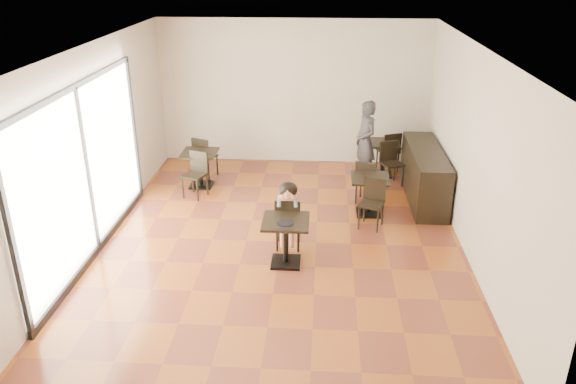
# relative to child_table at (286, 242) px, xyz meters

# --- Properties ---
(floor) EXTENTS (6.00, 8.00, 0.01)m
(floor) POSITION_rel_child_table_xyz_m (-0.13, 0.70, -0.37)
(floor) COLOR brown
(floor) RESTS_ON ground
(ceiling) EXTENTS (6.00, 8.00, 0.01)m
(ceiling) POSITION_rel_child_table_xyz_m (-0.13, 0.70, 2.83)
(ceiling) COLOR white
(ceiling) RESTS_ON floor
(wall_back) EXTENTS (6.00, 0.01, 3.20)m
(wall_back) POSITION_rel_child_table_xyz_m (-0.13, 4.70, 1.23)
(wall_back) COLOR beige
(wall_back) RESTS_ON floor
(wall_front) EXTENTS (6.00, 0.01, 3.20)m
(wall_front) POSITION_rel_child_table_xyz_m (-0.13, -3.30, 1.23)
(wall_front) COLOR beige
(wall_front) RESTS_ON floor
(wall_left) EXTENTS (0.01, 8.00, 3.20)m
(wall_left) POSITION_rel_child_table_xyz_m (-3.13, 0.70, 1.23)
(wall_left) COLOR beige
(wall_left) RESTS_ON floor
(wall_right) EXTENTS (0.01, 8.00, 3.20)m
(wall_right) POSITION_rel_child_table_xyz_m (2.87, 0.70, 1.23)
(wall_right) COLOR beige
(wall_right) RESTS_ON floor
(storefront_window) EXTENTS (0.04, 4.50, 2.60)m
(storefront_window) POSITION_rel_child_table_xyz_m (-3.10, 0.20, 1.03)
(storefront_window) COLOR white
(storefront_window) RESTS_ON floor
(child_table) EXTENTS (0.71, 0.71, 0.75)m
(child_table) POSITION_rel_child_table_xyz_m (0.00, 0.00, 0.00)
(child_table) COLOR black
(child_table) RESTS_ON floor
(child_chair) EXTENTS (0.40, 0.40, 0.90)m
(child_chair) POSITION_rel_child_table_xyz_m (0.00, 0.55, 0.08)
(child_chair) COLOR black
(child_chair) RESTS_ON floor
(child) EXTENTS (0.40, 0.57, 1.13)m
(child) POSITION_rel_child_table_xyz_m (0.00, 0.55, 0.19)
(child) COLOR slate
(child) RESTS_ON child_chair
(plate) EXTENTS (0.25, 0.25, 0.02)m
(plate) POSITION_rel_child_table_xyz_m (0.00, -0.10, 0.38)
(plate) COLOR black
(plate) RESTS_ON child_table
(pizza_slice) EXTENTS (0.26, 0.20, 0.06)m
(pizza_slice) POSITION_rel_child_table_xyz_m (0.00, 0.36, 0.61)
(pizza_slice) COLOR #EBC287
(pizza_slice) RESTS_ON child
(adult_patron) EXTENTS (0.61, 0.73, 1.71)m
(adult_patron) POSITION_rel_child_table_xyz_m (1.42, 3.62, 0.48)
(adult_patron) COLOR #3B3B41
(adult_patron) RESTS_ON floor
(cafe_table_mid) EXTENTS (0.87, 0.87, 0.72)m
(cafe_table_mid) POSITION_rel_child_table_xyz_m (1.40, 1.90, -0.01)
(cafe_table_mid) COLOR black
(cafe_table_mid) RESTS_ON floor
(cafe_table_left) EXTENTS (0.92, 0.92, 0.74)m
(cafe_table_left) POSITION_rel_child_table_xyz_m (-1.97, 3.03, -0.00)
(cafe_table_left) COLOR black
(cafe_table_left) RESTS_ON floor
(cafe_table_back) EXTENTS (0.92, 0.92, 0.74)m
(cafe_table_back) POSITION_rel_child_table_xyz_m (1.82, 3.92, -0.00)
(cafe_table_back) COLOR black
(cafe_table_back) RESTS_ON floor
(chair_mid_a) EXTENTS (0.50, 0.50, 0.87)m
(chair_mid_a) POSITION_rel_child_table_xyz_m (1.40, 2.45, 0.06)
(chair_mid_a) COLOR black
(chair_mid_a) RESTS_ON floor
(chair_mid_b) EXTENTS (0.50, 0.50, 0.87)m
(chair_mid_b) POSITION_rel_child_table_xyz_m (1.40, 1.35, 0.06)
(chair_mid_b) COLOR black
(chair_mid_b) RESTS_ON floor
(chair_left_a) EXTENTS (0.52, 0.52, 0.90)m
(chair_left_a) POSITION_rel_child_table_xyz_m (-1.97, 3.58, 0.07)
(chair_left_a) COLOR black
(chair_left_a) RESTS_ON floor
(chair_left_b) EXTENTS (0.52, 0.52, 0.90)m
(chair_left_b) POSITION_rel_child_table_xyz_m (-1.97, 2.48, 0.07)
(chair_left_b) COLOR black
(chair_left_b) RESTS_ON floor
(chair_back_a) EXTENTS (0.52, 0.52, 0.90)m
(chair_back_a) POSITION_rel_child_table_xyz_m (1.97, 4.20, 0.07)
(chair_back_a) COLOR black
(chair_back_a) RESTS_ON floor
(chair_back_b) EXTENTS (0.52, 0.52, 0.90)m
(chair_back_b) POSITION_rel_child_table_xyz_m (1.97, 3.37, 0.07)
(chair_back_b) COLOR black
(chair_back_b) RESTS_ON floor
(service_counter) EXTENTS (0.60, 2.40, 1.00)m
(service_counter) POSITION_rel_child_table_xyz_m (2.52, 2.70, 0.13)
(service_counter) COLOR black
(service_counter) RESTS_ON floor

